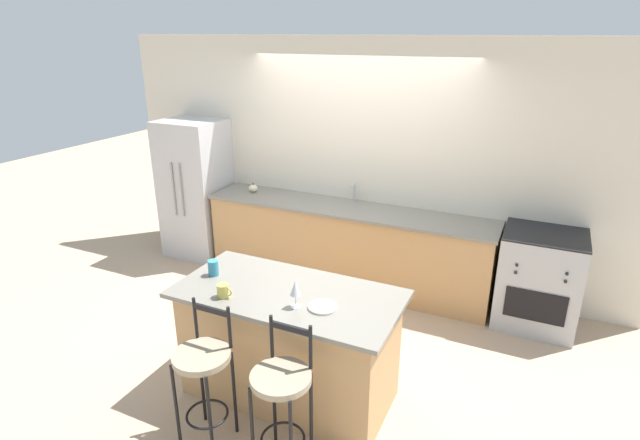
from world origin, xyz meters
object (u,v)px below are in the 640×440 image
refrigerator (196,189)px  coffee_mug (223,291)px  oven_range (539,279)px  bar_stool_far (282,392)px  bar_stool_near (204,370)px  pumpkin_decoration (253,188)px  dinner_plate (323,307)px  wine_glass (295,288)px  tumbler_cup (213,268)px

refrigerator → coffee_mug: bearing=-48.0°
oven_range → bar_stool_far: 2.94m
bar_stool_near → pumpkin_decoration: bearing=115.3°
refrigerator → pumpkin_decoration: refrigerator is taller
refrigerator → bar_stool_near: 3.34m
dinner_plate → pumpkin_decoration: bearing=131.9°
oven_range → wine_glass: size_ratio=4.63×
bar_stool_near → dinner_plate: size_ratio=4.95×
oven_range → coffee_mug: coffee_mug is taller
oven_range → wine_glass: bearing=-126.2°
refrigerator → oven_range: 4.09m
refrigerator → wine_glass: bearing=-39.9°
oven_range → pumpkin_decoration: (-3.26, 0.06, 0.48)m
bar_stool_near → tumbler_cup: tumbler_cup is taller
oven_range → tumbler_cup: (-2.37, -1.95, 0.50)m
bar_stool_near → tumbler_cup: 0.85m
refrigerator → pumpkin_decoration: (0.81, 0.07, 0.10)m
bar_stool_far → tumbler_cup: size_ratio=8.34×
dinner_plate → wine_glass: (-0.18, -0.07, 0.14)m
oven_range → wine_glass: (-1.55, -2.11, 0.59)m
refrigerator → tumbler_cup: refrigerator is taller
tumbler_cup → pumpkin_decoration: tumbler_cup is taller
oven_range → dinner_plate: bearing=-123.9°
refrigerator → bar_stool_near: (2.07, -2.60, -0.28)m
refrigerator → oven_range: bearing=0.1°
dinner_plate → tumbler_cup: bearing=174.7°
bar_stool_far → coffee_mug: size_ratio=8.52×
wine_glass → refrigerator: bearing=140.1°
wine_glass → coffee_mug: bearing=-170.0°
oven_range → dinner_plate: oven_range is taller
refrigerator → coffee_mug: 2.96m
dinner_plate → wine_glass: bearing=-158.4°
bar_stool_near → coffee_mug: size_ratio=8.52×
refrigerator → tumbler_cup: 2.59m
pumpkin_decoration → dinner_plate: bearing=-48.1°
bar_stool_far → coffee_mug: bar_stool_far is taller
pumpkin_decoration → tumbler_cup: bearing=-66.0°
bar_stool_near → coffee_mug: 0.56m
bar_stool_far → dinner_plate: bearing=86.0°
oven_range → coffee_mug: (-2.09, -2.21, 0.49)m
wine_glass → coffee_mug: wine_glass is taller
pumpkin_decoration → wine_glass: bearing=-51.7°
dinner_plate → wine_glass: 0.23m
refrigerator → dinner_plate: refrigerator is taller
bar_stool_near → wine_glass: bearing=47.7°
oven_range → bar_stool_far: size_ratio=0.93×
coffee_mug → refrigerator: bearing=132.0°
bar_stool_near → coffee_mug: (-0.09, 0.40, 0.39)m
dinner_plate → coffee_mug: size_ratio=1.72×
tumbler_cup → refrigerator: bearing=131.2°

